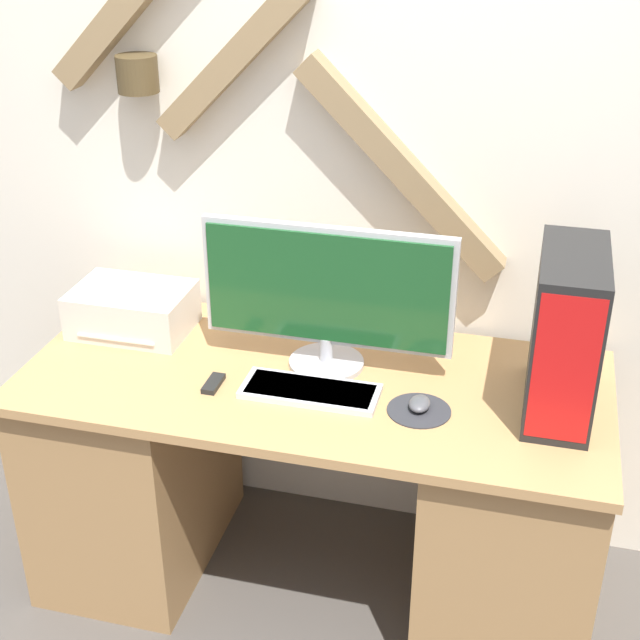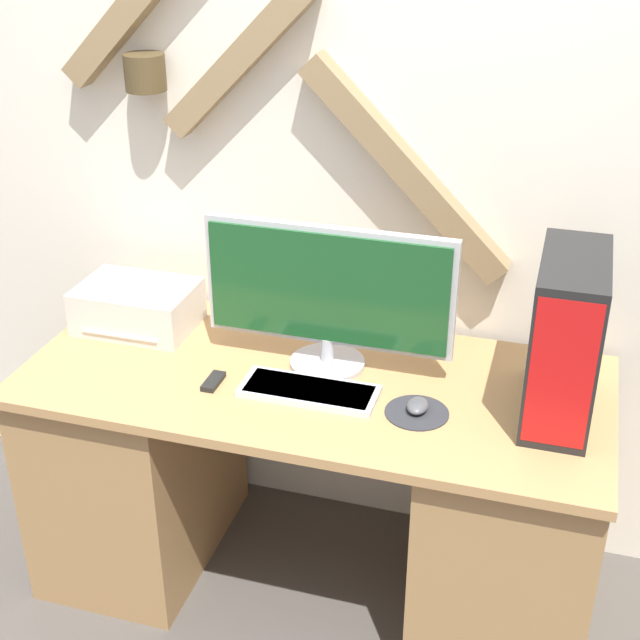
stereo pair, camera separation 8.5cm
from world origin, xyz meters
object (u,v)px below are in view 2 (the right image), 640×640
mouse (417,406)px  computer_tower (565,339)px  printer (137,307)px  keyboard (309,391)px  remote_control (213,381)px  monitor (328,293)px

mouse → computer_tower: 0.43m
mouse → printer: bearing=166.2°
keyboard → remote_control: (-0.28, -0.03, -0.00)m
printer → mouse: bearing=-13.8°
monitor → remote_control: (-0.29, -0.20, -0.23)m
monitor → mouse: (0.31, -0.17, -0.22)m
keyboard → remote_control: bearing=-174.2°
computer_tower → printer: (-1.32, 0.13, -0.16)m
keyboard → printer: bearing=160.2°
computer_tower → remote_control: bearing=-172.0°
printer → remote_control: bearing=-35.4°
printer → remote_control: printer is taller
remote_control → mouse: bearing=2.4°
computer_tower → printer: 1.34m
monitor → mouse: 0.42m
remote_control → keyboard: bearing=5.8°
mouse → remote_control: 0.59m
mouse → computer_tower: size_ratio=0.18×
keyboard → remote_control: keyboard is taller
keyboard → computer_tower: computer_tower is taller
printer → monitor: bearing=-5.5°
mouse → printer: 0.99m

